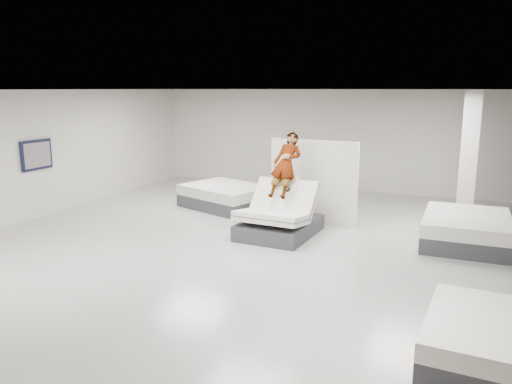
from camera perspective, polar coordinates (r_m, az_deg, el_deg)
room at (r=9.72m, az=-1.25°, el=2.12°), size 14.00×14.04×3.20m
hero_bed at (r=11.13m, az=2.65°, el=-3.09°), size 1.56×2.01×1.29m
person at (r=11.24m, az=3.39°, el=1.56°), size 0.67×1.59×1.17m
remote at (r=10.88m, az=3.73°, el=0.24°), size 0.06×0.14×0.08m
divider_panel at (r=12.14m, az=6.53°, el=1.18°), size 2.22×0.35×2.02m
flat_bed_right_far at (r=11.41m, az=22.88°, el=-3.99°), size 1.69×2.25×0.62m
flat_bed_right_near at (r=6.83m, az=25.07°, el=-15.17°), size 1.55×2.00×0.52m
flat_bed_left_far at (r=13.78m, az=-3.47°, el=-0.50°), size 2.66×2.32×0.61m
column at (r=13.33m, az=23.14°, el=3.81°), size 0.40×0.40×3.20m
wall_poster at (r=13.62m, az=-23.77°, el=3.91°), size 0.06×0.95×0.75m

